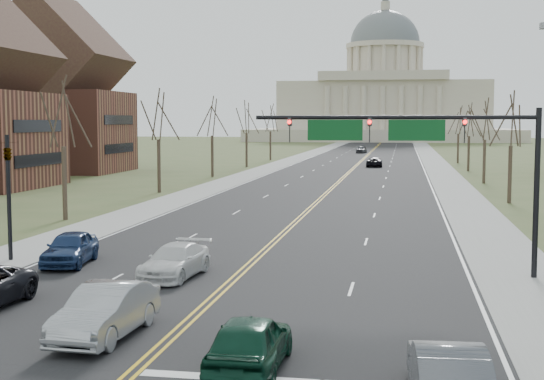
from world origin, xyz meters
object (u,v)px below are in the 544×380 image
at_px(car_sb_inner_second, 175,261).
at_px(signal_left, 8,183).
at_px(car_nb_outer_lead, 448,373).
at_px(car_nb_inner_lead, 250,342).
at_px(car_far_sb, 362,149).
at_px(car_sb_inner_lead, 106,311).
at_px(car_far_nb, 374,162).
at_px(car_sb_outer_second, 70,248).
at_px(signal_mast, 415,142).

bearing_deg(car_sb_inner_second, signal_left, 169.92).
bearing_deg(car_nb_outer_lead, car_nb_inner_lead, -21.02).
bearing_deg(car_nb_inner_lead, car_far_sb, -87.98).
distance_m(car_nb_outer_lead, car_sb_inner_lead, 10.78).
xyz_separation_m(car_sb_inner_lead, car_sb_inner_second, (-0.59, 9.04, -0.12)).
bearing_deg(car_sb_inner_second, car_nb_outer_lead, -45.18).
xyz_separation_m(car_nb_inner_lead, car_far_nb, (-0.23, 92.15, -0.08)).
relative_size(signal_left, car_far_sb, 1.29).
xyz_separation_m(car_sb_outer_second, car_far_nb, (10.98, 78.86, -0.08)).
bearing_deg(car_far_sb, car_sb_outer_second, -87.66).
bearing_deg(car_sb_outer_second, car_nb_outer_lead, -50.41).
relative_size(car_nb_inner_lead, car_sb_inner_lead, 0.93).
distance_m(signal_mast, car_sb_outer_second, 16.42).
distance_m(car_sb_inner_lead, car_sb_inner_second, 9.06).
relative_size(signal_mast, car_nb_inner_lead, 2.67).
height_order(signal_mast, car_sb_inner_lead, signal_mast).
height_order(signal_left, car_far_sb, signal_left).
height_order(car_nb_outer_lead, car_sb_inner_lead, car_sb_inner_lead).
height_order(car_nb_outer_lead, car_far_nb, car_nb_outer_lead).
height_order(signal_left, car_nb_inner_lead, signal_left).
bearing_deg(car_nb_outer_lead, signal_mast, -91.31).
distance_m(car_nb_inner_lead, car_sb_inner_second, 12.67).
xyz_separation_m(signal_mast, car_far_nb, (-4.66, 78.30, -5.06)).
xyz_separation_m(signal_left, car_sb_outer_second, (3.30, -0.57, -2.93)).
xyz_separation_m(car_nb_inner_lead, car_nb_outer_lead, (5.05, -1.58, -0.01)).
bearing_deg(car_sb_inner_second, car_far_nb, 91.67).
bearing_deg(car_sb_inner_second, signal_mast, 19.39).
xyz_separation_m(car_sb_inner_second, car_far_sb, (0.84, 129.12, 0.10)).
relative_size(signal_mast, car_nb_outer_lead, 2.61).
bearing_deg(car_sb_inner_lead, car_sb_inner_second, 96.46).
bearing_deg(car_far_nb, signal_left, 78.07).
bearing_deg(signal_mast, car_sb_inner_lead, -129.28).
bearing_deg(car_sb_outer_second, car_far_sb, 79.13).
relative_size(car_nb_inner_lead, car_nb_outer_lead, 0.98).
relative_size(car_sb_inner_second, car_far_sb, 1.02).
relative_size(car_sb_inner_lead, car_sb_outer_second, 1.08).
distance_m(car_nb_inner_lead, car_nb_outer_lead, 5.29).
distance_m(signal_left, car_sb_inner_lead, 15.23).
bearing_deg(car_sb_outer_second, car_sb_inner_second, -26.77).
xyz_separation_m(car_nb_inner_lead, car_far_sb, (-4.74, 140.49, 0.02)).
relative_size(car_sb_outer_second, car_far_nb, 0.91).
height_order(car_far_nb, car_far_sb, car_far_sb).
distance_m(car_nb_inner_lead, car_far_sb, 140.57).
distance_m(signal_left, car_nb_inner_lead, 20.28).
bearing_deg(car_far_sb, car_nb_inner_lead, -82.81).
bearing_deg(car_far_nb, car_nb_outer_lead, 91.64).
relative_size(signal_left, car_sb_inner_second, 1.26).
relative_size(signal_left, car_sb_inner_lead, 1.22).
relative_size(signal_left, car_far_nb, 1.20).
xyz_separation_m(signal_mast, car_nb_inner_lead, (-4.43, -13.86, -4.98)).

